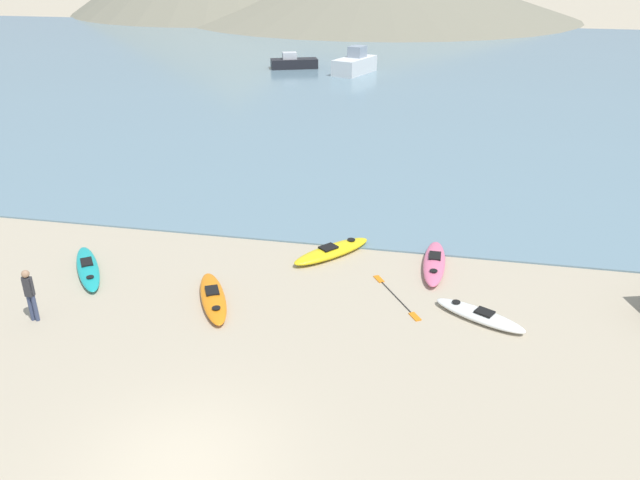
{
  "coord_description": "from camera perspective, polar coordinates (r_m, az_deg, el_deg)",
  "views": [
    {
      "loc": [
        4.55,
        -8.48,
        9.31
      ],
      "look_at": [
        0.79,
        9.98,
        0.5
      ],
      "focal_mm": 35.0,
      "sensor_mm": 36.0,
      "label": 1
    }
  ],
  "objects": [
    {
      "name": "person_near_foreground",
      "position": [
        18.67,
        -25.03,
        -4.33
      ],
      "size": [
        0.31,
        0.21,
        1.55
      ],
      "color": "#384260",
      "rests_on": "ground_plane"
    },
    {
      "name": "kayak_on_sand_0",
      "position": [
        21.12,
        -20.46,
        -2.42
      ],
      "size": [
        2.44,
        3.07,
        0.3
      ],
      "color": "teal",
      "rests_on": "ground_plane"
    },
    {
      "name": "kayak_on_sand_1",
      "position": [
        20.81,
        1.09,
        -1.01
      ],
      "size": [
        2.59,
        2.87,
        0.38
      ],
      "color": "yellow",
      "rests_on": "ground_plane"
    },
    {
      "name": "loose_paddle",
      "position": [
        18.58,
        6.96,
        -5.17
      ],
      "size": [
        1.63,
        2.45,
        0.03
      ],
      "color": "black",
      "rests_on": "ground_plane"
    },
    {
      "name": "moored_boat_1",
      "position": [
        52.89,
        3.2,
        15.77
      ],
      "size": [
        3.28,
        4.78,
        2.11
      ],
      "color": "white",
      "rests_on": "bay_water"
    },
    {
      "name": "bay_water",
      "position": [
        55.05,
        6.84,
        15.19
      ],
      "size": [
        160.0,
        70.0,
        0.06
      ],
      "primitive_type": "cube",
      "color": "slate",
      "rests_on": "ground_plane"
    },
    {
      "name": "ground_plane",
      "position": [
        13.39,
        -12.68,
        -19.77
      ],
      "size": [
        400.0,
        400.0,
        0.0
      ],
      "primitive_type": "plane",
      "color": "tan"
    },
    {
      "name": "kayak_on_sand_4",
      "position": [
        17.89,
        14.38,
        -6.68
      ],
      "size": [
        2.67,
        1.87,
        0.32
      ],
      "color": "white",
      "rests_on": "ground_plane"
    },
    {
      "name": "moored_boat_0",
      "position": [
        55.25,
        -2.42,
        15.89
      ],
      "size": [
        4.19,
        2.75,
        1.33
      ],
      "color": "black",
      "rests_on": "bay_water"
    },
    {
      "name": "kayak_on_sand_2",
      "position": [
        20.37,
        10.41,
        -2.06
      ],
      "size": [
        0.7,
        3.19,
        0.37
      ],
      "color": "#E5668C",
      "rests_on": "ground_plane"
    },
    {
      "name": "kayak_on_sand_3",
      "position": [
        18.42,
        -9.75,
        -5.21
      ],
      "size": [
        1.99,
        3.04,
        0.32
      ],
      "color": "orange",
      "rests_on": "ground_plane"
    }
  ]
}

